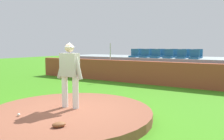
# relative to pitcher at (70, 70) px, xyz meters

# --- Properties ---
(ground_plane) EXTENTS (60.00, 60.00, 0.00)m
(ground_plane) POSITION_rel_pitcher_xyz_m (0.13, -0.17, -1.31)
(ground_plane) COLOR #3C8A19
(pitchers_mound) EXTENTS (4.54, 4.54, 0.24)m
(pitchers_mound) POSITION_rel_pitcher_xyz_m (0.13, -0.17, -1.19)
(pitchers_mound) COLOR brown
(pitchers_mound) RESTS_ON ground_plane
(pitcher) EXTENTS (0.85, 0.32, 1.85)m
(pitcher) POSITION_rel_pitcher_xyz_m (0.00, 0.00, 0.00)
(pitcher) COLOR white
(pitcher) RESTS_ON pitchers_mound
(baseball) EXTENTS (0.07, 0.07, 0.07)m
(baseball) POSITION_rel_pitcher_xyz_m (-0.58, -1.27, -1.04)
(baseball) COLOR white
(baseball) RESTS_ON pitchers_mound
(fielding_glove) EXTENTS (0.33, 0.36, 0.11)m
(fielding_glove) POSITION_rel_pitcher_xyz_m (0.83, -1.32, -1.02)
(fielding_glove) COLOR brown
(fielding_glove) RESTS_ON pitchers_mound
(brick_barrier) EXTENTS (15.52, 0.40, 1.20)m
(brick_barrier) POSITION_rel_pitcher_xyz_m (0.13, 6.29, -0.71)
(brick_barrier) COLOR #9A422B
(brick_barrier) RESTS_ON ground_plane
(fence_post_left) EXTENTS (0.06, 0.06, 0.96)m
(fence_post_left) POSITION_rel_pitcher_xyz_m (-2.51, 6.29, 0.36)
(fence_post_left) COLOR silver
(fence_post_left) RESTS_ON brick_barrier
(bleacher_platform) EXTENTS (13.81, 3.46, 1.33)m
(bleacher_platform) POSITION_rel_pitcher_xyz_m (0.13, 8.75, -0.65)
(bleacher_platform) COLOR #8C999C
(bleacher_platform) RESTS_ON ground_plane
(stadium_chair_0) EXTENTS (0.48, 0.44, 0.50)m
(stadium_chair_0) POSITION_rel_pitcher_xyz_m (-1.60, 7.54, 0.17)
(stadium_chair_0) COLOR #1F5886
(stadium_chair_0) RESTS_ON bleacher_platform
(stadium_chair_1) EXTENTS (0.48, 0.44, 0.50)m
(stadium_chair_1) POSITION_rel_pitcher_xyz_m (-0.91, 7.52, 0.17)
(stadium_chair_1) COLOR #1F5886
(stadium_chair_1) RESTS_ON bleacher_platform
(stadium_chair_2) EXTENTS (0.48, 0.44, 0.50)m
(stadium_chair_2) POSITION_rel_pitcher_xyz_m (-0.25, 7.52, 0.17)
(stadium_chair_2) COLOR #1F5886
(stadium_chair_2) RESTS_ON bleacher_platform
(stadium_chair_3) EXTENTS (0.48, 0.44, 0.50)m
(stadium_chair_3) POSITION_rel_pitcher_xyz_m (0.49, 7.52, 0.17)
(stadium_chair_3) COLOR #1F5886
(stadium_chair_3) RESTS_ON bleacher_platform
(stadium_chair_4) EXTENTS (0.48, 0.44, 0.50)m
(stadium_chair_4) POSITION_rel_pitcher_xyz_m (1.19, 7.54, 0.17)
(stadium_chair_4) COLOR #1F5886
(stadium_chair_4) RESTS_ON bleacher_platform
(stadium_chair_5) EXTENTS (0.48, 0.44, 0.50)m
(stadium_chair_5) POSITION_rel_pitcher_xyz_m (1.88, 7.53, 0.17)
(stadium_chair_5) COLOR #1F5886
(stadium_chair_5) RESTS_ON bleacher_platform
(stadium_chair_6) EXTENTS (0.48, 0.44, 0.50)m
(stadium_chair_6) POSITION_rel_pitcher_xyz_m (-1.63, 8.47, 0.17)
(stadium_chair_6) COLOR #1F5886
(stadium_chair_6) RESTS_ON bleacher_platform
(stadium_chair_7) EXTENTS (0.48, 0.44, 0.50)m
(stadium_chair_7) POSITION_rel_pitcher_xyz_m (-0.91, 8.47, 0.17)
(stadium_chair_7) COLOR #1F5886
(stadium_chair_7) RESTS_ON bleacher_platform
(stadium_chair_8) EXTENTS (0.48, 0.44, 0.50)m
(stadium_chair_8) POSITION_rel_pitcher_xyz_m (-0.24, 8.47, 0.17)
(stadium_chair_8) COLOR #1F5886
(stadium_chair_8) RESTS_ON bleacher_platform
(stadium_chair_9) EXTENTS (0.48, 0.44, 0.50)m
(stadium_chair_9) POSITION_rel_pitcher_xyz_m (0.50, 8.45, 0.17)
(stadium_chair_9) COLOR #1F5886
(stadium_chair_9) RESTS_ON bleacher_platform
(stadium_chair_10) EXTENTS (0.48, 0.44, 0.50)m
(stadium_chair_10) POSITION_rel_pitcher_xyz_m (1.21, 8.45, 0.17)
(stadium_chair_10) COLOR #1F5886
(stadium_chair_10) RESTS_ON bleacher_platform
(stadium_chair_11) EXTENTS (0.48, 0.44, 0.50)m
(stadium_chair_11) POSITION_rel_pitcher_xyz_m (1.87, 8.47, 0.17)
(stadium_chair_11) COLOR #1F5886
(stadium_chair_11) RESTS_ON bleacher_platform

